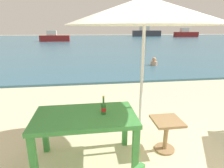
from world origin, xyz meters
The scene contains 9 objects.
sea_water centered at (0.00, 30.00, 0.04)m, with size 120.00×50.00×0.08m, color #386B84.
picnic_table_green centered at (-1.30, 1.06, 0.65)m, with size 1.40×0.80×0.76m.
beer_bottle_amber centered at (-1.04, 1.05, 0.85)m, with size 0.07×0.07×0.26m.
patio_umbrella centered at (-0.47, 1.21, 2.12)m, with size 2.10×2.10×2.30m.
side_table_wood centered at (-0.05, 1.16, 0.35)m, with size 0.44×0.44×0.54m.
swimmer_person centered at (2.22, 7.81, 0.24)m, with size 0.34×0.34×0.41m.
boat_fishing_trawler centered at (13.46, 43.66, 0.95)m, with size 6.65×1.81×2.42m.
boat_tanker centered at (21.13, 39.06, 0.77)m, with size 5.27×1.44×1.91m.
boat_sailboat centered at (-5.71, 27.72, 0.63)m, with size 4.22×1.15×1.53m.
Camera 1 is at (-1.26, -1.30, 1.90)m, focal length 29.85 mm.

